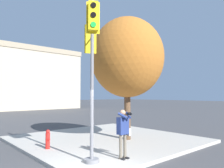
% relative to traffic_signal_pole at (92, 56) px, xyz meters
% --- Properties ---
extents(sidewalk_corner, '(8.00, 8.00, 0.14)m').
position_rel_traffic_signal_pole_xyz_m(sidewalk_corner, '(2.88, 2.79, -3.56)').
color(sidewalk_corner, '#ADA89E').
rests_on(sidewalk_corner, ground_plane).
extents(traffic_signal_pole, '(0.95, 1.34, 5.61)m').
position_rel_traffic_signal_pole_xyz_m(traffic_signal_pole, '(0.00, 0.00, 0.00)').
color(traffic_signal_pole, slate).
rests_on(traffic_signal_pole, sidewalk_corner).
extents(person_photographer, '(0.58, 0.54, 1.68)m').
position_rel_traffic_signal_pole_xyz_m(person_photographer, '(1.09, -0.37, -2.50)').
color(person_photographer, black).
rests_on(person_photographer, sidewalk_corner).
extents(street_tree, '(3.66, 3.66, 6.09)m').
position_rel_traffic_signal_pole_xyz_m(street_tree, '(3.50, 1.84, 0.57)').
color(street_tree, brown).
rests_on(street_tree, sidewalk_corner).
extents(fire_hydrant, '(0.18, 0.24, 0.78)m').
position_rel_traffic_signal_pole_xyz_m(fire_hydrant, '(-0.29, 2.63, -3.11)').
color(fire_hydrant, red).
rests_on(fire_hydrant, sidewalk_corner).
extents(building_right, '(15.90, 8.74, 9.93)m').
position_rel_traffic_signal_pole_xyz_m(building_right, '(8.94, 31.15, 1.35)').
color(building_right, tan).
rests_on(building_right, ground_plane).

